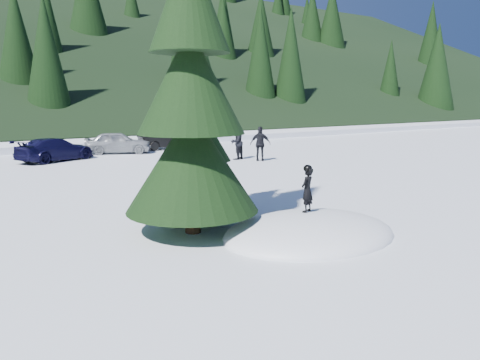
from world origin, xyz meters
TOP-DOWN VIEW (x-y plane):
  - ground at (0.00, 0.00)m, footprint 200.00×200.00m
  - snow_mound at (0.00, 0.00)m, footprint 4.48×3.52m
  - spruce_tall at (-2.20, 1.80)m, footprint 3.20×3.20m
  - spruce_short at (-1.20, 3.20)m, footprint 2.20×2.20m
  - child_skier at (0.19, 0.33)m, footprint 0.47×0.39m
  - adult_0 at (6.56, 12.79)m, footprint 1.14×1.05m
  - adult_1 at (7.24, 11.52)m, footprint 1.10×1.02m
  - adult_2 at (6.40, 15.71)m, footprint 1.13×1.00m
  - car_3 at (-1.62, 17.70)m, footprint 4.54×3.25m
  - car_4 at (2.31, 19.14)m, footprint 4.17×3.00m
  - car_5 at (5.95, 19.63)m, footprint 4.11×1.88m

SIDE VIEW (x-z plane):
  - ground at x=0.00m, z-range 0.00..0.00m
  - snow_mound at x=0.00m, z-range -0.48..0.48m
  - car_3 at x=-1.62m, z-range 0.00..1.22m
  - car_5 at x=5.95m, z-range 0.00..1.31m
  - car_4 at x=2.31m, z-range 0.00..1.32m
  - adult_2 at x=6.40m, z-range 0.00..1.52m
  - adult_1 at x=7.24m, z-range 0.00..1.81m
  - adult_0 at x=6.56m, z-range 0.00..1.90m
  - child_skier at x=0.19m, z-range 0.48..1.58m
  - spruce_short at x=-1.20m, z-range -0.58..4.79m
  - spruce_tall at x=-2.20m, z-range -0.98..7.62m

